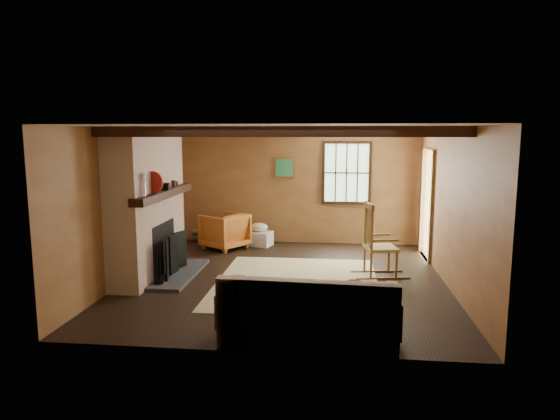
# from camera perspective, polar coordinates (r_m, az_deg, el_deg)

# --- Properties ---
(ground) EXTENTS (5.50, 5.50, 0.00)m
(ground) POSITION_cam_1_polar(r_m,az_deg,el_deg) (8.08, 0.62, -7.85)
(ground) COLOR black
(ground) RESTS_ON ground
(room_envelope) EXTENTS (5.02, 5.52, 2.44)m
(room_envelope) POSITION_cam_1_polar(r_m,az_deg,el_deg) (8.01, 2.40, 3.91)
(room_envelope) COLOR #986536
(room_envelope) RESTS_ON ground
(fireplace) EXTENTS (1.02, 2.30, 2.40)m
(fireplace) POSITION_cam_1_polar(r_m,az_deg,el_deg) (8.36, -14.73, 0.17)
(fireplace) COLOR brown
(fireplace) RESTS_ON ground
(rug) EXTENTS (2.50, 3.00, 0.01)m
(rug) POSITION_cam_1_polar(r_m,az_deg,el_deg) (7.87, 1.94, -8.29)
(rug) COLOR #CAC186
(rug) RESTS_ON ground
(rocking_chair) EXTENTS (0.95, 0.61, 1.21)m
(rocking_chair) POSITION_cam_1_polar(r_m,az_deg,el_deg) (8.27, 11.14, -3.98)
(rocking_chair) COLOR tan
(rocking_chair) RESTS_ON ground
(sofa) EXTENTS (2.01, 0.97, 0.79)m
(sofa) POSITION_cam_1_polar(r_m,az_deg,el_deg) (5.68, 3.44, -12.12)
(sofa) COLOR beige
(sofa) RESTS_ON ground
(firewood_pile) EXTENTS (0.71, 0.13, 0.26)m
(firewood_pile) POSITION_cam_1_polar(r_m,az_deg,el_deg) (10.87, -8.03, -2.93)
(firewood_pile) COLOR brown
(firewood_pile) RESTS_ON ground
(laundry_basket) EXTENTS (0.58, 0.50, 0.30)m
(laundry_basket) POSITION_cam_1_polar(r_m,az_deg,el_deg) (10.39, -2.39, -3.27)
(laundry_basket) COLOR white
(laundry_basket) RESTS_ON ground
(basket_pillow) EXTENTS (0.42, 0.36, 0.18)m
(basket_pillow) POSITION_cam_1_polar(r_m,az_deg,el_deg) (10.34, -2.40, -1.98)
(basket_pillow) COLOR beige
(basket_pillow) RESTS_ON laundry_basket
(armchair) EXTENTS (1.09, 1.09, 0.73)m
(armchair) POSITION_cam_1_polar(r_m,az_deg,el_deg) (10.14, -6.35, -2.39)
(armchair) COLOR #BF6026
(armchair) RESTS_ON ground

